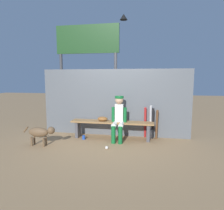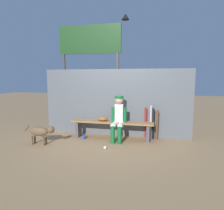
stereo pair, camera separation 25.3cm
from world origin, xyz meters
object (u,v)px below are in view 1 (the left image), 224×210
at_px(dugout_bench, 112,125).
at_px(bat_aluminum_silver, 151,122).
at_px(bat_aluminum_red, 145,122).
at_px(scoreboard, 89,50).
at_px(cup_on_bench, 117,119).
at_px(baseball, 107,148).
at_px(bat_wood_dark, 157,125).
at_px(dog, 41,132).
at_px(cup_on_ground, 84,137).
at_px(bat_aluminum_black, 153,124).
at_px(baseball_glove, 103,119).
at_px(player_seated, 119,116).

distance_m(dugout_bench, bat_aluminum_silver, 1.06).
relative_size(bat_aluminum_red, scoreboard, 0.24).
bearing_deg(cup_on_bench, baseball, -95.54).
bearing_deg(bat_wood_dark, dog, -158.87).
relative_size(bat_wood_dark, scoreboard, 0.22).
distance_m(cup_on_ground, dog, 1.15).
xyz_separation_m(bat_aluminum_red, bat_aluminum_black, (0.20, -0.09, -0.00)).
xyz_separation_m(baseball_glove, bat_aluminum_red, (1.15, 0.27, -0.11)).
bearing_deg(bat_wood_dark, bat_aluminum_red, 165.72).
height_order(player_seated, cup_on_bench, player_seated).
distance_m(dugout_bench, baseball_glove, 0.32).
height_order(baseball_glove, cup_on_bench, baseball_glove).
height_order(bat_aluminum_silver, bat_wood_dark, bat_aluminum_silver).
height_order(bat_aluminum_black, bat_wood_dark, bat_aluminum_black).
relative_size(player_seated, baseball, 16.03).
xyz_separation_m(dugout_bench, cup_on_ground, (-0.74, -0.21, -0.32)).
relative_size(bat_wood_dark, dog, 0.96).
bearing_deg(bat_wood_dark, baseball_glove, -172.55).
bearing_deg(cup_on_ground, cup_on_bench, 16.21).
height_order(bat_aluminum_silver, cup_on_ground, bat_aluminum_silver).
bearing_deg(cup_on_bench, bat_wood_dark, 7.81).
distance_m(player_seated, baseball, 0.97).
bearing_deg(bat_aluminum_red, cup_on_bench, -163.52).
height_order(baseball_glove, scoreboard, scoreboard).
relative_size(baseball_glove, cup_on_bench, 2.55).
relative_size(baseball_glove, baseball, 3.78).
xyz_separation_m(bat_aluminum_silver, cup_on_bench, (-0.91, -0.16, 0.08)).
height_order(baseball_glove, bat_aluminum_silver, bat_aluminum_silver).
height_order(baseball_glove, bat_aluminum_black, bat_aluminum_black).
height_order(bat_aluminum_black, dog, bat_aluminum_black).
height_order(bat_aluminum_silver, scoreboard, scoreboard).
distance_m(dugout_bench, dog, 1.85).
xyz_separation_m(player_seated, bat_aluminum_red, (0.69, 0.39, -0.22)).
bearing_deg(bat_aluminum_silver, cup_on_bench, -170.19).
distance_m(baseball_glove, bat_aluminum_black, 1.38).
xyz_separation_m(bat_wood_dark, baseball, (-1.17, -1.04, -0.37)).
relative_size(bat_aluminum_silver, dog, 1.10).
distance_m(cup_on_bench, dog, 1.99).
bearing_deg(dugout_bench, bat_aluminum_silver, 11.01).
bearing_deg(baseball_glove, bat_aluminum_red, 13.20).
relative_size(bat_aluminum_silver, baseball, 12.54).
distance_m(cup_on_ground, scoreboard, 2.98).
distance_m(bat_aluminum_black, baseball, 1.53).
bearing_deg(bat_aluminum_silver, player_seated, -159.25).
bearing_deg(dog, bat_aluminum_black, 21.76).
xyz_separation_m(baseball_glove, scoreboard, (-0.77, 1.35, 2.03)).
height_order(baseball_glove, bat_wood_dark, bat_wood_dark).
height_order(baseball, dog, dog).
bearing_deg(bat_aluminum_red, bat_wood_dark, -14.28).
bearing_deg(bat_aluminum_black, player_seated, -161.46).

